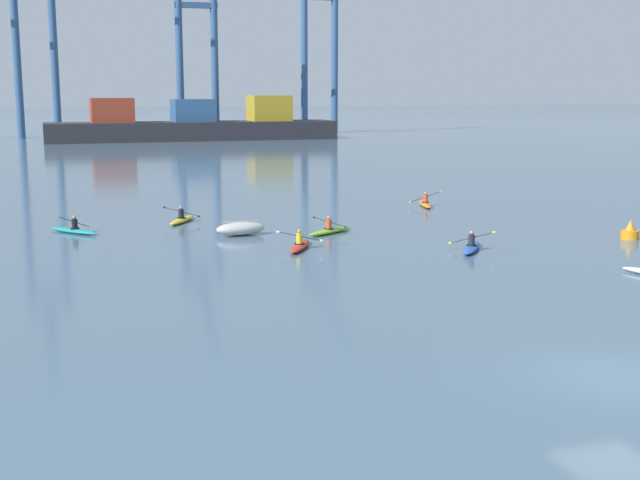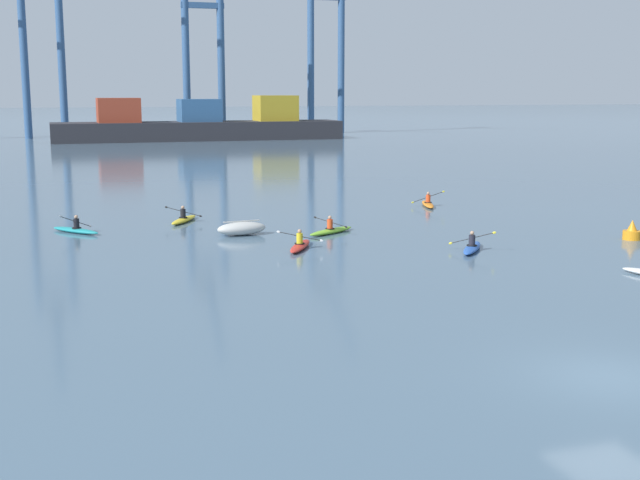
{
  "view_description": "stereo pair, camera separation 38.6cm",
  "coord_description": "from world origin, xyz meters",
  "px_view_note": "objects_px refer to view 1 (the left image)",
  "views": [
    {
      "loc": [
        -13.99,
        -17.39,
        7.34
      ],
      "look_at": [
        -1.95,
        18.59,
        0.6
      ],
      "focal_mm": 47.01,
      "sensor_mm": 36.0,
      "label": 1
    },
    {
      "loc": [
        -13.62,
        -17.51,
        7.34
      ],
      "look_at": [
        -1.95,
        18.59,
        0.6
      ],
      "focal_mm": 47.01,
      "sensor_mm": 36.0,
      "label": 2
    }
  ],
  "objects_px": {
    "gantry_crane_east": "(321,26)",
    "channel_buoy": "(630,232)",
    "container_barge": "(194,125)",
    "kayak_lime": "(330,230)",
    "gantry_crane_west_mid": "(33,17)",
    "kayak_red": "(300,245)",
    "gantry_crane_east_mid": "(197,32)",
    "kayak_orange": "(425,203)",
    "kayak_teal": "(74,230)",
    "kayak_blue": "(472,247)",
    "capsized_dinghy": "(241,229)",
    "kayak_yellow": "(182,219)"
  },
  "relations": [
    {
      "from": "gantry_crane_east",
      "to": "kayak_teal",
      "type": "xyz_separation_m",
      "value": [
        -46.42,
        -97.6,
        -18.45
      ]
    },
    {
      "from": "gantry_crane_east",
      "to": "channel_buoy",
      "type": "height_order",
      "value": "gantry_crane_east"
    },
    {
      "from": "capsized_dinghy",
      "to": "kayak_blue",
      "type": "bearing_deg",
      "value": -39.03
    },
    {
      "from": "container_barge",
      "to": "gantry_crane_east_mid",
      "type": "height_order",
      "value": "gantry_crane_east_mid"
    },
    {
      "from": "container_barge",
      "to": "gantry_crane_east_mid",
      "type": "relative_size",
      "value": 1.26
    },
    {
      "from": "capsized_dinghy",
      "to": "kayak_lime",
      "type": "relative_size",
      "value": 0.85
    },
    {
      "from": "capsized_dinghy",
      "to": "kayak_yellow",
      "type": "xyz_separation_m",
      "value": [
        -2.18,
        5.35,
        -0.18
      ]
    },
    {
      "from": "container_barge",
      "to": "gantry_crane_east_mid",
      "type": "distance_m",
      "value": 17.18
    },
    {
      "from": "kayak_orange",
      "to": "kayak_yellow",
      "type": "height_order",
      "value": "kayak_orange"
    },
    {
      "from": "gantry_crane_west_mid",
      "to": "gantry_crane_east_mid",
      "type": "relative_size",
      "value": 1.08
    },
    {
      "from": "kayak_teal",
      "to": "capsized_dinghy",
      "type": "bearing_deg",
      "value": -22.6
    },
    {
      "from": "gantry_crane_west_mid",
      "to": "kayak_red",
      "type": "xyz_separation_m",
      "value": [
        11.21,
        -103.62,
        -18.62
      ]
    },
    {
      "from": "kayak_orange",
      "to": "gantry_crane_east_mid",
      "type": "bearing_deg",
      "value": 89.05
    },
    {
      "from": "kayak_yellow",
      "to": "kayak_red",
      "type": "bearing_deg",
      "value": -68.25
    },
    {
      "from": "gantry_crane_west_mid",
      "to": "kayak_red",
      "type": "bearing_deg",
      "value": -83.83
    },
    {
      "from": "kayak_yellow",
      "to": "kayak_orange",
      "type": "bearing_deg",
      "value": 6.41
    },
    {
      "from": "gantry_crane_east",
      "to": "kayak_lime",
      "type": "height_order",
      "value": "gantry_crane_east"
    },
    {
      "from": "gantry_crane_east_mid",
      "to": "kayak_red",
      "type": "xyz_separation_m",
      "value": [
        -13.62,
        -100.29,
        -16.61
      ]
    },
    {
      "from": "gantry_crane_east",
      "to": "kayak_orange",
      "type": "height_order",
      "value": "gantry_crane_east"
    },
    {
      "from": "kayak_teal",
      "to": "kayak_lime",
      "type": "relative_size",
      "value": 0.95
    },
    {
      "from": "kayak_teal",
      "to": "kayak_lime",
      "type": "bearing_deg",
      "value": -18.81
    },
    {
      "from": "gantry_crane_west_mid",
      "to": "channel_buoy",
      "type": "xyz_separation_m",
      "value": [
        27.81,
        -106.35,
        -18.43
      ]
    },
    {
      "from": "channel_buoy",
      "to": "kayak_lime",
      "type": "height_order",
      "value": "channel_buoy"
    },
    {
      "from": "gantry_crane_west_mid",
      "to": "gantry_crane_east",
      "type": "xyz_separation_m",
      "value": [
        47.66,
        1.98,
        -0.17
      ]
    },
    {
      "from": "gantry_crane_east_mid",
      "to": "capsized_dinghy",
      "type": "bearing_deg",
      "value": -99.15
    },
    {
      "from": "gantry_crane_east_mid",
      "to": "kayak_orange",
      "type": "height_order",
      "value": "gantry_crane_east_mid"
    },
    {
      "from": "container_barge",
      "to": "gantry_crane_east",
      "type": "distance_m",
      "value": 33.28
    },
    {
      "from": "kayak_orange",
      "to": "kayak_lime",
      "type": "bearing_deg",
      "value": -139.18
    },
    {
      "from": "gantry_crane_east_mid",
      "to": "channel_buoy",
      "type": "distance_m",
      "value": 104.36
    },
    {
      "from": "gantry_crane_east_mid",
      "to": "kayak_lime",
      "type": "xyz_separation_m",
      "value": [
        -10.84,
        -96.63,
        -16.61
      ]
    },
    {
      "from": "container_barge",
      "to": "kayak_lime",
      "type": "distance_m",
      "value": 88.13
    },
    {
      "from": "kayak_teal",
      "to": "kayak_red",
      "type": "relative_size",
      "value": 0.92
    },
    {
      "from": "gantry_crane_east",
      "to": "capsized_dinghy",
      "type": "height_order",
      "value": "gantry_crane_east"
    },
    {
      "from": "kayak_teal",
      "to": "kayak_yellow",
      "type": "xyz_separation_m",
      "value": [
        6.0,
        1.95,
        -0.0
      ]
    },
    {
      "from": "gantry_crane_east",
      "to": "capsized_dinghy",
      "type": "bearing_deg",
      "value": -110.74
    },
    {
      "from": "kayak_lime",
      "to": "kayak_red",
      "type": "height_order",
      "value": "same"
    },
    {
      "from": "gantry_crane_west_mid",
      "to": "kayak_red",
      "type": "distance_m",
      "value": 105.87
    },
    {
      "from": "kayak_yellow",
      "to": "gantry_crane_east",
      "type": "bearing_deg",
      "value": 67.09
    },
    {
      "from": "gantry_crane_west_mid",
      "to": "kayak_blue",
      "type": "bearing_deg",
      "value": -80.03
    },
    {
      "from": "gantry_crane_east",
      "to": "kayak_red",
      "type": "distance_m",
      "value": 113.23
    },
    {
      "from": "gantry_crane_east_mid",
      "to": "kayak_blue",
      "type": "bearing_deg",
      "value": -93.38
    },
    {
      "from": "gantry_crane_east_mid",
      "to": "capsized_dinghy",
      "type": "relative_size",
      "value": 12.95
    },
    {
      "from": "gantry_crane_west_mid",
      "to": "gantry_crane_east_mid",
      "type": "bearing_deg",
      "value": -7.63
    },
    {
      "from": "container_barge",
      "to": "gantry_crane_east",
      "type": "relative_size",
      "value": 1.2
    },
    {
      "from": "channel_buoy",
      "to": "kayak_teal",
      "type": "relative_size",
      "value": 0.33
    },
    {
      "from": "gantry_crane_west_mid",
      "to": "kayak_red",
      "type": "relative_size",
      "value": 11.5
    },
    {
      "from": "container_barge",
      "to": "kayak_orange",
      "type": "height_order",
      "value": "container_barge"
    },
    {
      "from": "capsized_dinghy",
      "to": "channel_buoy",
      "type": "height_order",
      "value": "channel_buoy"
    },
    {
      "from": "channel_buoy",
      "to": "kayak_red",
      "type": "distance_m",
      "value": 16.82
    },
    {
      "from": "gantry_crane_east_mid",
      "to": "kayak_orange",
      "type": "bearing_deg",
      "value": -90.95
    }
  ]
}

